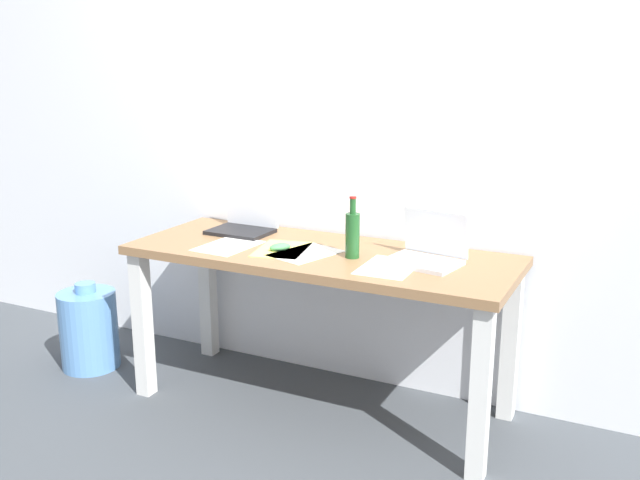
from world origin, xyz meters
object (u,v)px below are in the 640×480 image
object	(u,v)px
laptop_left	(245,222)
water_cooler_jug	(89,329)
computer_mouse	(280,247)
beer_bottle	(353,234)
desk	(320,274)
laptop_right	(427,252)

from	to	relation	value
laptop_left	water_cooler_jug	bearing A→B (deg)	-158.76
laptop_left	computer_mouse	world-z (taller)	laptop_left
beer_bottle	computer_mouse	xyz separation A→B (m)	(-0.33, -0.04, -0.09)
desk	beer_bottle	size ratio (longest dim) A/B	6.49
laptop_right	computer_mouse	size ratio (longest dim) A/B	3.29
laptop_left	laptop_right	bearing A→B (deg)	-7.21
desk	computer_mouse	xyz separation A→B (m)	(-0.16, -0.07, 0.12)
laptop_right	beer_bottle	bearing A→B (deg)	-168.23
laptop_left	laptop_right	size ratio (longest dim) A/B	0.90
desk	laptop_left	world-z (taller)	laptop_left
beer_bottle	water_cooler_jug	xyz separation A→B (m)	(-1.43, -0.12, -0.64)
desk	water_cooler_jug	xyz separation A→B (m)	(-1.26, -0.15, -0.43)
water_cooler_jug	laptop_left	bearing A→B (deg)	21.24
laptop_left	water_cooler_jug	size ratio (longest dim) A/B	0.65
laptop_left	computer_mouse	xyz separation A→B (m)	(0.33, -0.23, -0.03)
desk	beer_bottle	xyz separation A→B (m)	(0.17, -0.03, 0.21)
desk	laptop_right	size ratio (longest dim) A/B	5.22
laptop_left	laptop_right	xyz separation A→B (m)	(0.96, -0.12, -0.00)
desk	laptop_left	distance (m)	0.53
laptop_left	desk	bearing A→B (deg)	-17.54
desk	beer_bottle	bearing A→B (deg)	-10.81
laptop_right	water_cooler_jug	bearing A→B (deg)	-174.09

